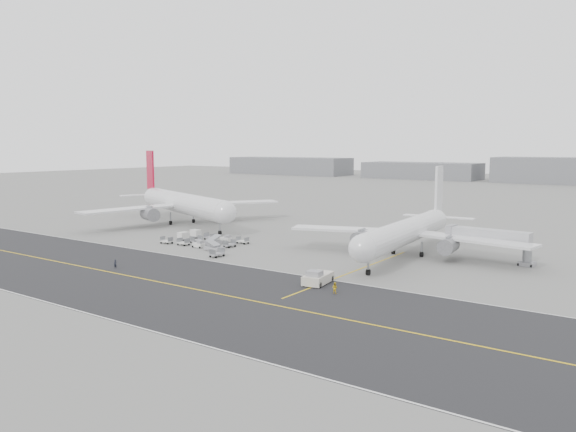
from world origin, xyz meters
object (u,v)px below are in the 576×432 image
Objects in this scene: jet_bridge at (489,238)px; ground_crew_b at (335,288)px; airliner_a at (182,203)px; ground_crew_a at (115,264)px; pushback_tug at (318,278)px; airliner_b at (408,231)px.

ground_crew_b is at bearing -103.42° from jet_bridge.
airliner_a is 32.95× the size of ground_crew_a.
airliner_a reaches higher than pushback_tug.
airliner_a is 1.12× the size of airliner_b.
ground_crew_a is (-34.83, -38.17, -3.82)m from airliner_b.
pushback_tug is 0.51× the size of jet_bridge.
jet_bridge reaches higher than ground_crew_b.
ground_crew_b is at bearing -97.29° from airliner_a.
pushback_tug is at bearing -96.83° from airliner_a.
airliner_b reaches higher than pushback_tug.
pushback_tug is 4.95× the size of ground_crew_a.
airliner_b reaches higher than ground_crew_a.
airliner_a reaches higher than ground_crew_b.
airliner_b is 29.13× the size of ground_crew_b.
airliner_b is 29.33× the size of ground_crew_a.
ground_crew_a is at bearing -170.11° from pushback_tug.
airliner_a is 32.73× the size of ground_crew_b.
ground_crew_a is at bearing 14.73° from ground_crew_b.
pushback_tug is (-2.19, -27.61, -3.70)m from airliner_b.
ground_crew_b is at bearing -42.63° from pushback_tug.
ground_crew_a is (30.21, -44.90, -4.64)m from airliner_a.
ground_crew_a is at bearing -136.67° from airliner_b.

